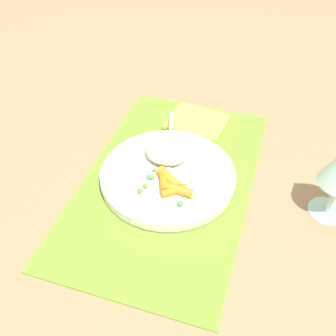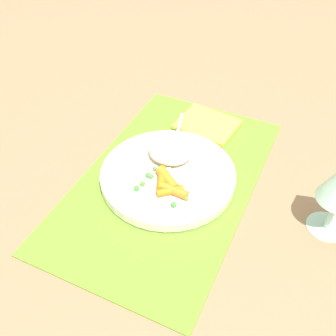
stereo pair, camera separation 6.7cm
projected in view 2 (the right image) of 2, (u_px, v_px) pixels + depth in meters
The scene contains 8 objects.
ground_plane at pixel (168, 181), 0.74m from camera, with size 2.40×2.40×0.00m, color #997551.
placemat at pixel (168, 180), 0.74m from camera, with size 0.51×0.30×0.01m, color olive.
plate at pixel (168, 176), 0.73m from camera, with size 0.25×0.25×0.02m, color silver.
rice_mound at pixel (171, 150), 0.75m from camera, with size 0.08×0.08×0.03m, color beige.
carrot_portion at pixel (168, 183), 0.69m from camera, with size 0.07×0.08×0.02m.
pea_scatter at pixel (157, 186), 0.69m from camera, with size 0.07×0.10×0.01m.
fork at pixel (172, 153), 0.76m from camera, with size 0.21×0.07×0.01m.
napkin at pixel (207, 124), 0.85m from camera, with size 0.10×0.12×0.01m, color #EAE54C.
Camera 2 is at (0.47, 0.22, 0.53)m, focal length 42.65 mm.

